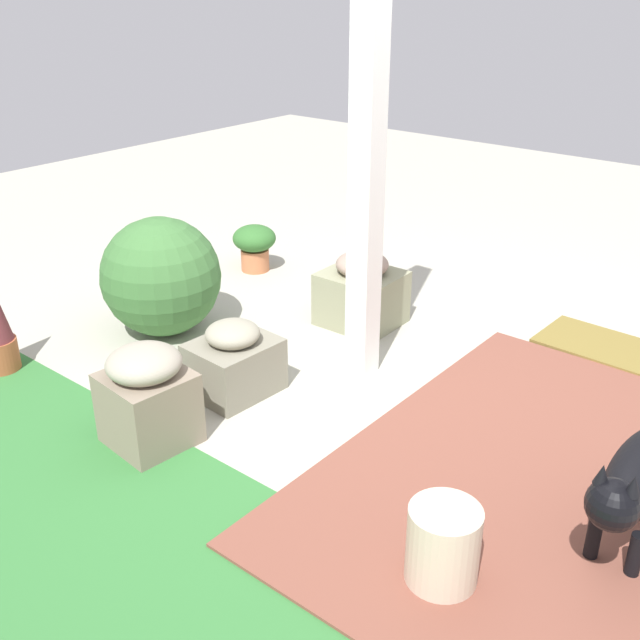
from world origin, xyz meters
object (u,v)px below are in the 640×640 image
(porch_pillar, at_px, (367,154))
(stone_planter_nearest, at_px, (361,292))
(terracotta_pot_broad, at_px, (255,244))
(dog, at_px, (636,479))
(ceramic_urn, at_px, (443,547))
(stone_planter_mid, at_px, (234,361))
(doormat, at_px, (598,345))
(stone_planter_far, at_px, (148,396))
(round_shrub, at_px, (161,277))

(porch_pillar, height_order, stone_planter_nearest, porch_pillar)
(stone_planter_nearest, bearing_deg, terracotta_pot_broad, -11.88)
(dog, bearing_deg, ceramic_urn, 53.28)
(stone_planter_mid, bearing_deg, dog, -176.82)
(porch_pillar, xyz_separation_m, ceramic_urn, (-1.16, 1.09, -1.04))
(ceramic_urn, relative_size, doormat, 0.49)
(porch_pillar, relative_size, doormat, 3.70)
(porch_pillar, distance_m, stone_planter_mid, 1.25)
(porch_pillar, relative_size, terracotta_pot_broad, 7.03)
(terracotta_pot_broad, xyz_separation_m, doormat, (-2.44, -0.37, -0.19))
(ceramic_urn, height_order, doormat, ceramic_urn)
(terracotta_pot_broad, xyz_separation_m, ceramic_urn, (-2.69, 1.83, -0.04))
(stone_planter_mid, bearing_deg, porch_pillar, -122.53)
(porch_pillar, relative_size, ceramic_urn, 7.53)
(porch_pillar, height_order, dog, porch_pillar)
(porch_pillar, bearing_deg, ceramic_urn, 136.78)
(stone_planter_far, relative_size, doormat, 0.76)
(ceramic_urn, bearing_deg, stone_planter_mid, -17.61)
(round_shrub, distance_m, doormat, 2.62)
(porch_pillar, xyz_separation_m, stone_planter_nearest, (0.37, -0.50, -0.99))
(porch_pillar, distance_m, dog, 1.90)
(stone_planter_mid, bearing_deg, ceramic_urn, 162.39)
(stone_planter_far, distance_m, dog, 2.08)
(porch_pillar, relative_size, stone_planter_mid, 5.36)
(porch_pillar, distance_m, ceramic_urn, 1.90)
(stone_planter_far, bearing_deg, porch_pillar, -106.88)
(terracotta_pot_broad, distance_m, doormat, 2.47)
(stone_planter_far, relative_size, round_shrub, 0.69)
(dog, xyz_separation_m, ceramic_urn, (0.45, 0.60, -0.16))
(stone_planter_far, xyz_separation_m, doormat, (-1.27, -2.29, -0.23))
(stone_planter_mid, height_order, round_shrub, round_shrub)
(ceramic_urn, xyz_separation_m, doormat, (0.25, -2.21, -0.14))
(dog, bearing_deg, round_shrub, -2.68)
(stone_planter_nearest, xyz_separation_m, stone_planter_mid, (0.01, 1.10, -0.03))
(stone_planter_far, bearing_deg, doormat, -118.91)
(stone_planter_mid, xyz_separation_m, dog, (-1.99, -0.11, 0.14))
(porch_pillar, height_order, doormat, porch_pillar)
(stone_planter_nearest, height_order, stone_planter_mid, stone_planter_nearest)
(round_shrub, bearing_deg, stone_planter_mid, 164.03)
(round_shrub, height_order, terracotta_pot_broad, round_shrub)
(terracotta_pot_broad, distance_m, dog, 3.37)
(stone_planter_far, xyz_separation_m, ceramic_urn, (-1.52, -0.09, -0.08))
(ceramic_urn, bearing_deg, round_shrub, -17.03)
(stone_planter_mid, distance_m, stone_planter_far, 0.58)
(round_shrub, bearing_deg, dog, 177.32)
(ceramic_urn, bearing_deg, dog, -126.72)
(porch_pillar, xyz_separation_m, round_shrub, (1.24, 0.36, -0.85))
(stone_planter_nearest, relative_size, stone_planter_far, 0.95)
(ceramic_urn, bearing_deg, stone_planter_nearest, -46.02)
(round_shrub, height_order, doormat, round_shrub)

